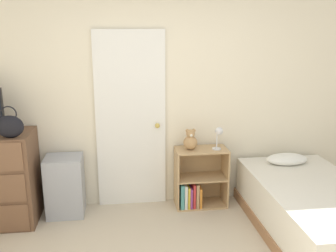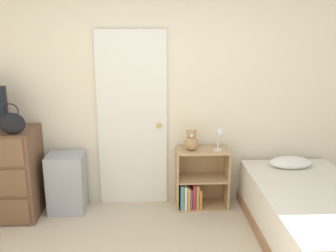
{
  "view_description": "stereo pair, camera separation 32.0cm",
  "coord_description": "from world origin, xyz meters",
  "px_view_note": "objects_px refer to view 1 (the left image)",
  "views": [
    {
      "loc": [
        -0.36,
        -2.16,
        2.02
      ],
      "look_at": [
        0.14,
        1.72,
        0.99
      ],
      "focal_mm": 40.0,
      "sensor_mm": 36.0,
      "label": 1
    },
    {
      "loc": [
        -0.05,
        -2.18,
        2.02
      ],
      "look_at": [
        0.14,
        1.72,
        0.99
      ],
      "focal_mm": 40.0,
      "sensor_mm": 36.0,
      "label": 2
    }
  ],
  "objects_px": {
    "handbag": "(10,126)",
    "storage_bin": "(65,186)",
    "bookshelf": "(196,183)",
    "desk_lamp": "(219,134)",
    "bed": "(314,211)",
    "teddy_bear": "(190,141)"
  },
  "relations": [
    {
      "from": "handbag",
      "to": "storage_bin",
      "type": "bearing_deg",
      "value": 32.86
    },
    {
      "from": "bookshelf",
      "to": "desk_lamp",
      "type": "height_order",
      "value": "desk_lamp"
    },
    {
      "from": "handbag",
      "to": "bed",
      "type": "xyz_separation_m",
      "value": [
        2.94,
        -0.49,
        -0.84
      ]
    },
    {
      "from": "bookshelf",
      "to": "teddy_bear",
      "type": "xyz_separation_m",
      "value": [
        -0.08,
        -0.0,
        0.52
      ]
    },
    {
      "from": "handbag",
      "to": "desk_lamp",
      "type": "relative_size",
      "value": 1.21
    },
    {
      "from": "bed",
      "to": "handbag",
      "type": "bearing_deg",
      "value": 170.55
    },
    {
      "from": "storage_bin",
      "to": "desk_lamp",
      "type": "relative_size",
      "value": 2.55
    },
    {
      "from": "handbag",
      "to": "storage_bin",
      "type": "relative_size",
      "value": 0.48
    },
    {
      "from": "desk_lamp",
      "to": "bed",
      "type": "distance_m",
      "value": 1.25
    },
    {
      "from": "handbag",
      "to": "teddy_bear",
      "type": "height_order",
      "value": "handbag"
    },
    {
      "from": "storage_bin",
      "to": "desk_lamp",
      "type": "xyz_separation_m",
      "value": [
        1.71,
        -0.02,
        0.54
      ]
    },
    {
      "from": "desk_lamp",
      "to": "handbag",
      "type": "bearing_deg",
      "value": -173.2
    },
    {
      "from": "handbag",
      "to": "storage_bin",
      "type": "xyz_separation_m",
      "value": [
        0.43,
        0.28,
        -0.77
      ]
    },
    {
      "from": "storage_bin",
      "to": "bed",
      "type": "height_order",
      "value": "storage_bin"
    },
    {
      "from": "handbag",
      "to": "bookshelf",
      "type": "xyz_separation_m",
      "value": [
        1.91,
        0.3,
        -0.83
      ]
    },
    {
      "from": "storage_bin",
      "to": "bookshelf",
      "type": "bearing_deg",
      "value": 0.8
    },
    {
      "from": "handbag",
      "to": "bed",
      "type": "distance_m",
      "value": 3.1
    },
    {
      "from": "handbag",
      "to": "bookshelf",
      "type": "height_order",
      "value": "handbag"
    },
    {
      "from": "teddy_bear",
      "to": "bed",
      "type": "relative_size",
      "value": 0.13
    },
    {
      "from": "bed",
      "to": "desk_lamp",
      "type": "bearing_deg",
      "value": 136.98
    },
    {
      "from": "storage_bin",
      "to": "bed",
      "type": "xyz_separation_m",
      "value": [
        2.51,
        -0.77,
        -0.08
      ]
    },
    {
      "from": "teddy_bear",
      "to": "storage_bin",
      "type": "bearing_deg",
      "value": -179.21
    }
  ]
}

